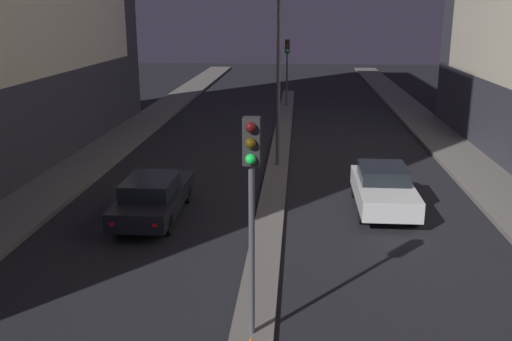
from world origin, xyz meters
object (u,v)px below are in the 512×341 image
(traffic_light_near, at_px, (251,180))
(car_right_lane, at_px, (383,188))
(car_left_lane, at_px, (153,196))
(street_lamp, at_px, (279,0))
(traffic_light_mid, at_px, (287,57))

(traffic_light_near, distance_m, car_right_lane, 9.36)
(traffic_light_near, xyz_separation_m, car_left_lane, (-3.74, 6.79, -2.68))
(street_lamp, bearing_deg, traffic_light_near, -90.00)
(traffic_light_near, height_order, street_lamp, street_lamp)
(traffic_light_near, relative_size, traffic_light_mid, 1.00)
(street_lamp, distance_m, car_right_lane, 8.77)
(traffic_light_mid, height_order, car_right_lane, traffic_light_mid)
(car_left_lane, bearing_deg, traffic_light_near, -61.15)
(traffic_light_mid, height_order, car_left_lane, traffic_light_mid)
(car_left_lane, distance_m, car_right_lane, 7.61)
(traffic_light_near, distance_m, traffic_light_mid, 28.67)
(street_lamp, height_order, car_right_lane, street_lamp)
(street_lamp, bearing_deg, car_right_lane, -53.52)
(traffic_light_near, distance_m, car_left_lane, 8.20)
(traffic_light_mid, distance_m, car_left_lane, 22.35)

